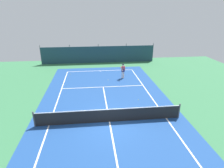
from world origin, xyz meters
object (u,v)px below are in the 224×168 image
object	(u,v)px
tennis_ball_near_player	(138,100)
tennis_ball_by_sideline	(108,80)
tennis_player	(123,70)
tennis_net	(109,115)
tennis_ball_midcourt	(71,74)
parked_car	(77,54)

from	to	relation	value
tennis_ball_near_player	tennis_ball_by_sideline	distance (m)	5.60
tennis_ball_by_sideline	tennis_ball_near_player	bearing A→B (deg)	-67.38
tennis_player	tennis_ball_near_player	world-z (taller)	tennis_player
tennis_net	tennis_ball_midcourt	distance (m)	11.48
tennis_ball_by_sideline	parked_car	distance (m)	11.13
tennis_ball_near_player	tennis_ball_midcourt	distance (m)	10.10
tennis_ball_near_player	tennis_ball_by_sideline	bearing A→B (deg)	112.62
parked_car	tennis_net	bearing A→B (deg)	102.82
tennis_ball_near_player	tennis_ball_midcourt	bearing A→B (deg)	129.70
tennis_ball_midcourt	tennis_net	bearing A→B (deg)	-71.57
tennis_net	tennis_ball_near_player	world-z (taller)	tennis_net
tennis_net	tennis_ball_by_sideline	distance (m)	8.32
tennis_net	tennis_ball_by_sideline	world-z (taller)	tennis_net
tennis_net	tennis_player	world-z (taller)	tennis_player
parked_car	tennis_ball_midcourt	bearing A→B (deg)	90.03
parked_car	tennis_player	bearing A→B (deg)	122.83
tennis_net	parked_car	bearing A→B (deg)	99.77
tennis_ball_by_sideline	parked_car	world-z (taller)	parked_car
tennis_net	tennis_ball_midcourt	world-z (taller)	tennis_net
tennis_ball_midcourt	tennis_player	bearing A→B (deg)	-18.72
parked_car	tennis_ball_near_player	bearing A→B (deg)	114.26
tennis_ball_midcourt	parked_car	xyz separation A→B (m)	(0.41, 7.79, 0.81)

